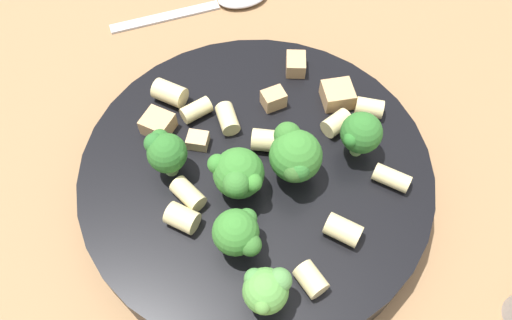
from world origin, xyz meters
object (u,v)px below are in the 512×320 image
broccoli_floret_4 (238,233)px  rigatoni_3 (269,141)px  rigatoni_8 (186,190)px  chicken_chunk_2 (158,124)px  chicken_chunk_4 (337,95)px  spoon (223,1)px  rigatoni_9 (311,279)px  broccoli_floret_5 (238,175)px  rigatoni_1 (182,218)px  rigatoni_4 (343,230)px  rigatoni_6 (196,110)px  broccoli_floret_0 (295,156)px  chicken_chunk_3 (274,99)px  rigatoni_10 (335,121)px  chicken_chunk_1 (198,140)px  rigatoni_0 (372,111)px  broccoli_floret_3 (166,152)px  rigatoni_5 (170,93)px  chicken_chunk_0 (296,64)px  broccoli_floret_1 (266,290)px  rigatoni_7 (228,118)px  pasta_bowl (256,175)px  rigatoni_2 (392,178)px  broccoli_floret_2 (361,133)px

broccoli_floret_4 → rigatoni_3: (0.06, 0.06, -0.02)m
rigatoni_8 → chicken_chunk_2: same height
chicken_chunk_4 → spoon: bearing=94.1°
rigatoni_9 → broccoli_floret_5: bearing=95.6°
rigatoni_1 → rigatoni_4: 0.12m
rigatoni_3 → rigatoni_6: 0.07m
broccoli_floret_0 → chicken_chunk_3: 0.07m
chicken_chunk_4 → rigatoni_1: bearing=-166.0°
rigatoni_4 → rigatoni_6: (-0.04, 0.15, -0.00)m
rigatoni_4 → rigatoni_10: bearing=59.5°
rigatoni_6 → chicken_chunk_3: same height
chicken_chunk_1 → chicken_chunk_2: 0.04m
rigatoni_0 → rigatoni_4: (-0.08, -0.08, 0.00)m
broccoli_floret_3 → rigatoni_5: bearing=65.6°
chicken_chunk_1 → spoon: bearing=57.8°
broccoli_floret_0 → chicken_chunk_3: size_ratio=2.54×
chicken_chunk_0 → spoon: 0.15m
broccoli_floret_0 → chicken_chunk_4: size_ratio=1.90×
chicken_chunk_0 → broccoli_floret_1: bearing=-127.1°
broccoli_floret_0 → rigatoni_9: size_ratio=2.21×
chicken_chunk_0 → chicken_chunk_1: 0.11m
rigatoni_5 → chicken_chunk_2: 0.03m
broccoli_floret_0 → spoon: (0.06, 0.24, -0.06)m
broccoli_floret_5 → rigatoni_7: broccoli_floret_5 is taller
pasta_bowl → broccoli_floret_0: size_ratio=5.89×
rigatoni_1 → chicken_chunk_0: 0.17m
broccoli_floret_5 → chicken_chunk_0: broccoli_floret_5 is taller
broccoli_floret_3 → chicken_chunk_4: broccoli_floret_3 is taller
rigatoni_1 → rigatoni_9: bearing=-55.8°
rigatoni_7 → chicken_chunk_4: 0.10m
rigatoni_3 → spoon: bearing=73.3°
rigatoni_5 → rigatoni_7: 0.06m
broccoli_floret_3 → rigatoni_4: 0.14m
rigatoni_7 → spoon: 0.19m
rigatoni_4 → rigatoni_1: bearing=146.2°
rigatoni_5 → rigatoni_10: 0.14m
rigatoni_2 → spoon: rigatoni_2 is taller
broccoli_floret_2 → rigatoni_0: 0.04m
rigatoni_2 → rigatoni_3: (-0.07, 0.07, 0.00)m
broccoli_floret_3 → broccoli_floret_4: 0.08m
broccoli_floret_1 → rigatoni_7: 0.15m
rigatoni_3 → chicken_chunk_2: 0.09m
rigatoni_9 → spoon: rigatoni_9 is taller
rigatoni_10 → broccoli_floret_5: bearing=-171.1°
rigatoni_1 → rigatoni_2: bearing=-16.8°
rigatoni_0 → rigatoni_2: 0.06m
pasta_bowl → spoon: 0.23m
rigatoni_5 → rigatoni_9: bearing=-84.9°
broccoli_floret_4 → rigatoni_7: bearing=66.3°
broccoli_floret_0 → rigatoni_1: size_ratio=2.12×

